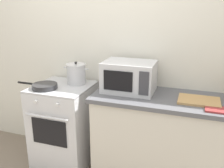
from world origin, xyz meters
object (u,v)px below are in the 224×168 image
cutting_board (199,101)px  microwave (129,77)px  stock_pot (76,74)px  stove (64,125)px  frying_pan (44,86)px  oven_mitt (217,110)px

cutting_board → microwave: bearing=173.3°
microwave → cutting_board: bearing=-6.7°
stock_pot → microwave: 0.61m
stove → frying_pan: bearing=-133.5°
cutting_board → oven_mitt: 0.21m
frying_pan → microwave: bearing=14.2°
stove → oven_mitt: (1.53, -0.16, 0.47)m
stock_pot → cutting_board: bearing=-5.6°
oven_mitt → frying_pan: bearing=179.2°
stock_pot → frying_pan: bearing=-132.5°
microwave → cutting_board: (0.67, -0.08, -0.14)m
stove → oven_mitt: bearing=-5.9°
frying_pan → cutting_board: bearing=5.1°
stove → stock_pot: bearing=48.7°
stock_pot → microwave: microwave is taller
frying_pan → stove: bearing=46.5°
stock_pot → oven_mitt: bearing=-11.4°
stove → stock_pot: size_ratio=3.13×
microwave → oven_mitt: bearing=-16.4°
microwave → frying_pan: bearing=-165.8°
stock_pot → oven_mitt: stock_pot is taller
stove → stock_pot: stock_pot is taller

